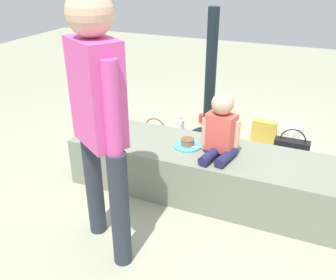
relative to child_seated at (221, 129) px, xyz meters
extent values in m
plane|color=#A0A185|center=(-0.03, 0.04, -0.61)|extent=(12.00, 12.00, 0.00)
cube|color=gray|center=(-0.03, 0.04, -0.41)|extent=(2.33, 0.58, 0.40)
cylinder|color=#21204E|center=(-0.04, -0.10, -0.18)|extent=(0.12, 0.26, 0.08)
cylinder|color=#21204E|center=(0.07, -0.08, -0.18)|extent=(0.12, 0.26, 0.08)
cube|color=#E3554A|center=(0.00, 0.02, -0.03)|extent=(0.23, 0.17, 0.28)
sphere|color=#DBAD8C|center=(0.00, 0.02, 0.19)|extent=(0.16, 0.16, 0.16)
cylinder|color=#DBAD8C|center=(-0.12, 0.00, -0.04)|extent=(0.05, 0.05, 0.21)
cylinder|color=#DBAD8C|center=(0.11, 0.04, -0.04)|extent=(0.05, 0.05, 0.21)
cylinder|color=#29303B|center=(-0.36, -0.88, -0.22)|extent=(0.11, 0.11, 0.77)
cylinder|color=#29303B|center=(-0.66, -0.69, -0.22)|extent=(0.11, 0.11, 0.77)
cube|color=#DE4D9F|center=(-0.51, -0.78, 0.46)|extent=(0.38, 0.34, 0.59)
sphere|color=#DBAD8C|center=(-0.51, -0.78, 0.88)|extent=(0.25, 0.25, 0.25)
cylinder|color=#DE4D9F|center=(-0.36, -0.87, 0.40)|extent=(0.09, 0.09, 0.56)
cylinder|color=#DE4D9F|center=(-0.65, -0.69, 0.40)|extent=(0.09, 0.09, 0.56)
cylinder|color=#4CA5D8|center=(-0.27, 0.03, -0.21)|extent=(0.22, 0.22, 0.01)
cylinder|color=#8B664A|center=(-0.27, 0.03, -0.18)|extent=(0.10, 0.10, 0.05)
cylinder|color=brown|center=(-0.27, 0.03, -0.15)|extent=(0.10, 0.10, 0.01)
cube|color=silver|center=(-0.21, 0.02, -0.20)|extent=(0.11, 0.04, 0.00)
cube|color=gold|center=(0.17, 1.11, -0.48)|extent=(0.24, 0.08, 0.26)
torus|color=white|center=(0.12, 1.11, -0.35)|extent=(0.10, 0.01, 0.10)
torus|color=white|center=(0.23, 1.11, -0.35)|extent=(0.10, 0.01, 0.10)
cylinder|color=black|center=(-0.40, 1.04, -0.59)|extent=(0.36, 0.36, 0.04)
cylinder|color=black|center=(-0.40, 1.04, 0.07)|extent=(0.11, 0.11, 1.29)
cylinder|color=silver|center=(-0.71, 1.05, -0.54)|extent=(0.07, 0.07, 0.14)
cone|color=silver|center=(-0.71, 1.05, -0.46)|extent=(0.07, 0.07, 0.03)
cylinder|color=white|center=(-0.71, 1.05, -0.44)|extent=(0.03, 0.03, 0.01)
cylinder|color=red|center=(-0.57, 1.39, -0.56)|extent=(0.08, 0.08, 0.10)
cube|color=white|center=(0.36, 1.42, -0.56)|extent=(0.36, 0.37, 0.10)
cube|color=black|center=(0.47, 0.78, -0.49)|extent=(0.31, 0.11, 0.25)
torus|color=black|center=(0.47, 0.78, -0.36)|extent=(0.23, 0.01, 0.23)
cube|color=brown|center=(-0.80, 0.58, -0.50)|extent=(0.30, 0.11, 0.22)
torus|color=brown|center=(-0.80, 0.58, -0.39)|extent=(0.22, 0.01, 0.22)
camera|label=1|loc=(0.59, -2.39, 1.13)|focal=39.49mm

